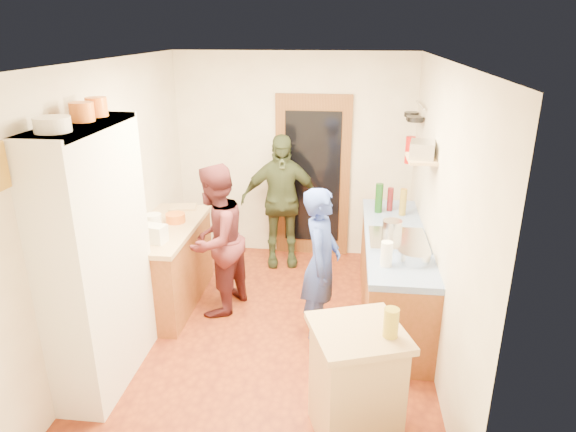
% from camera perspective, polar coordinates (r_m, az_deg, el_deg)
% --- Properties ---
extents(floor, '(3.00, 4.00, 0.02)m').
position_cam_1_polar(floor, '(5.27, -1.78, -12.78)').
color(floor, maroon).
rests_on(floor, ground).
extents(ceiling, '(3.00, 4.00, 0.02)m').
position_cam_1_polar(ceiling, '(4.42, -2.16, 16.96)').
color(ceiling, silver).
rests_on(ceiling, ground).
extents(wall_back, '(3.00, 0.02, 2.60)m').
position_cam_1_polar(wall_back, '(6.60, 0.65, 6.58)').
color(wall_back, silver).
rests_on(wall_back, ground).
extents(wall_front, '(3.00, 0.02, 2.60)m').
position_cam_1_polar(wall_front, '(2.91, -7.96, -12.56)').
color(wall_front, silver).
rests_on(wall_front, ground).
extents(wall_left, '(0.02, 4.00, 2.60)m').
position_cam_1_polar(wall_left, '(5.12, -18.90, 1.38)').
color(wall_left, silver).
rests_on(wall_left, ground).
extents(wall_right, '(0.02, 4.00, 2.60)m').
position_cam_1_polar(wall_right, '(4.71, 16.52, 0.01)').
color(wall_right, silver).
rests_on(wall_right, ground).
extents(door_frame, '(0.95, 0.06, 2.10)m').
position_cam_1_polar(door_frame, '(6.60, 2.76, 4.32)').
color(door_frame, brown).
rests_on(door_frame, ground).
extents(door_glass, '(0.70, 0.02, 1.70)m').
position_cam_1_polar(door_glass, '(6.57, 2.74, 4.24)').
color(door_glass, black).
rests_on(door_glass, door_frame).
extents(hutch_body, '(0.40, 1.20, 2.20)m').
position_cam_1_polar(hutch_body, '(4.44, -20.41, -4.51)').
color(hutch_body, white).
rests_on(hutch_body, ground).
extents(hutch_top_shelf, '(0.40, 1.14, 0.04)m').
position_cam_1_polar(hutch_top_shelf, '(4.13, -22.25, 9.24)').
color(hutch_top_shelf, white).
rests_on(hutch_top_shelf, hutch_body).
extents(plate_stack, '(0.24, 0.24, 0.10)m').
position_cam_1_polar(plate_stack, '(3.83, -24.72, 9.22)').
color(plate_stack, white).
rests_on(plate_stack, hutch_top_shelf).
extents(orange_pot_a, '(0.18, 0.18, 0.14)m').
position_cam_1_polar(orange_pot_a, '(4.18, -21.92, 10.68)').
color(orange_pot_a, orange).
rests_on(orange_pot_a, hutch_top_shelf).
extents(orange_pot_b, '(0.17, 0.17, 0.15)m').
position_cam_1_polar(orange_pot_b, '(4.39, -20.50, 11.29)').
color(orange_pot_b, orange).
rests_on(orange_pot_b, hutch_top_shelf).
extents(left_counter_base, '(0.60, 1.40, 0.85)m').
position_cam_1_polar(left_counter_base, '(5.71, -13.21, -5.57)').
color(left_counter_base, '#964F28').
rests_on(left_counter_base, ground).
extents(left_counter_top, '(0.64, 1.44, 0.05)m').
position_cam_1_polar(left_counter_top, '(5.54, -13.58, -1.37)').
color(left_counter_top, tan).
rests_on(left_counter_top, left_counter_base).
extents(toaster, '(0.26, 0.20, 0.17)m').
position_cam_1_polar(toaster, '(5.13, -14.66, -1.91)').
color(toaster, white).
rests_on(toaster, left_counter_top).
extents(kettle, '(0.17, 0.17, 0.19)m').
position_cam_1_polar(kettle, '(5.38, -14.71, -0.76)').
color(kettle, white).
rests_on(kettle, left_counter_top).
extents(orange_bowl, '(0.24, 0.24, 0.09)m').
position_cam_1_polar(orange_bowl, '(5.61, -12.39, -0.20)').
color(orange_bowl, orange).
rests_on(orange_bowl, left_counter_top).
extents(chopping_board, '(0.34, 0.28, 0.02)m').
position_cam_1_polar(chopping_board, '(6.03, -11.60, 0.97)').
color(chopping_board, tan).
rests_on(chopping_board, left_counter_top).
extents(right_counter_base, '(0.60, 2.20, 0.84)m').
position_cam_1_polar(right_counter_base, '(5.47, 11.57, -6.71)').
color(right_counter_base, '#964F28').
rests_on(right_counter_base, ground).
extents(right_counter_top, '(0.62, 2.22, 0.06)m').
position_cam_1_polar(right_counter_top, '(5.29, 11.92, -2.35)').
color(right_counter_top, '#0531A1').
rests_on(right_counter_top, right_counter_base).
extents(hob, '(0.55, 0.58, 0.04)m').
position_cam_1_polar(hob, '(5.11, 12.11, -2.57)').
color(hob, silver).
rests_on(hob, right_counter_top).
extents(pot_on_hob, '(0.19, 0.19, 0.13)m').
position_cam_1_polar(pot_on_hob, '(5.19, 11.51, -1.16)').
color(pot_on_hob, silver).
rests_on(pot_on_hob, hob).
extents(bottle_a, '(0.09, 0.09, 0.33)m').
position_cam_1_polar(bottle_a, '(5.82, 10.08, 1.98)').
color(bottle_a, '#143F14').
rests_on(bottle_a, right_counter_top).
extents(bottle_b, '(0.07, 0.07, 0.27)m').
position_cam_1_polar(bottle_b, '(5.91, 11.28, 1.85)').
color(bottle_b, '#591419').
rests_on(bottle_b, right_counter_top).
extents(bottle_c, '(0.09, 0.09, 0.30)m').
position_cam_1_polar(bottle_c, '(5.79, 12.66, 1.52)').
color(bottle_c, olive).
rests_on(bottle_c, right_counter_top).
extents(paper_towel, '(0.12, 0.12, 0.22)m').
position_cam_1_polar(paper_towel, '(4.55, 10.89, -4.16)').
color(paper_towel, white).
rests_on(paper_towel, right_counter_top).
extents(mixing_bowl, '(0.30, 0.30, 0.11)m').
position_cam_1_polar(mixing_bowl, '(4.69, 13.81, -4.38)').
color(mixing_bowl, silver).
rests_on(mixing_bowl, right_counter_top).
extents(island_base, '(0.70, 0.70, 0.86)m').
position_cam_1_polar(island_base, '(3.93, 7.49, -18.28)').
color(island_base, tan).
rests_on(island_base, ground).
extents(island_top, '(0.79, 0.79, 0.05)m').
position_cam_1_polar(island_top, '(3.66, 7.83, -12.70)').
color(island_top, tan).
rests_on(island_top, island_base).
extents(cutting_board, '(0.42, 0.38, 0.02)m').
position_cam_1_polar(cutting_board, '(3.68, 6.82, -12.27)').
color(cutting_board, white).
rests_on(cutting_board, island_top).
extents(oil_jar, '(0.13, 0.13, 0.21)m').
position_cam_1_polar(oil_jar, '(3.56, 11.37, -11.54)').
color(oil_jar, '#AD9E2D').
rests_on(oil_jar, island_top).
extents(pan_rail, '(0.02, 0.65, 0.02)m').
position_cam_1_polar(pan_rail, '(6.00, 14.48, 11.86)').
color(pan_rail, silver).
rests_on(pan_rail, wall_right).
extents(pan_hang_a, '(0.18, 0.18, 0.05)m').
position_cam_1_polar(pan_hang_a, '(5.84, 13.99, 10.39)').
color(pan_hang_a, black).
rests_on(pan_hang_a, pan_rail).
extents(pan_hang_b, '(0.16, 0.16, 0.05)m').
position_cam_1_polar(pan_hang_b, '(6.04, 13.75, 10.53)').
color(pan_hang_b, black).
rests_on(pan_hang_b, pan_rail).
extents(pan_hang_c, '(0.17, 0.17, 0.05)m').
position_cam_1_polar(pan_hang_c, '(6.23, 13.56, 10.93)').
color(pan_hang_c, black).
rests_on(pan_hang_c, pan_rail).
extents(wall_shelf, '(0.26, 0.42, 0.03)m').
position_cam_1_polar(wall_shelf, '(5.00, 14.60, 6.16)').
color(wall_shelf, tan).
rests_on(wall_shelf, wall_right).
extents(radio, '(0.26, 0.33, 0.15)m').
position_cam_1_polar(radio, '(4.98, 14.69, 7.17)').
color(radio, silver).
rests_on(radio, wall_shelf).
extents(ext_bracket, '(0.06, 0.10, 0.04)m').
position_cam_1_polar(ext_bracket, '(6.28, 13.90, 6.68)').
color(ext_bracket, black).
rests_on(ext_bracket, wall_right).
extents(fire_extinguisher, '(0.11, 0.11, 0.32)m').
position_cam_1_polar(fire_extinguisher, '(6.26, 13.39, 7.16)').
color(fire_extinguisher, red).
rests_on(fire_extinguisher, wall_right).
extents(person_hob, '(0.43, 0.59, 1.50)m').
position_cam_1_polar(person_hob, '(4.89, 3.98, -5.43)').
color(person_hob, '#2E44A6').
rests_on(person_hob, ground).
extents(person_left, '(0.81, 0.92, 1.60)m').
position_cam_1_polar(person_left, '(5.35, -7.56, -2.61)').
color(person_left, '#4E1E23').
rests_on(person_left, ground).
extents(person_back, '(1.04, 0.58, 1.68)m').
position_cam_1_polar(person_back, '(6.35, -0.73, 1.67)').
color(person_back, '#303922').
rests_on(person_back, ground).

